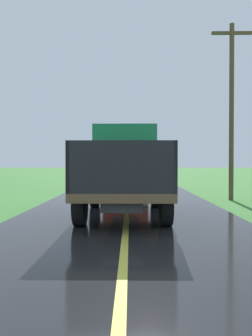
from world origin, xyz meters
TOP-DOWN VIEW (x-y plane):
  - banana_truck_near at (-0.07, 11.56)m, footprint 2.38×5.82m
  - banana_truck_far at (-0.11, 21.31)m, footprint 2.38×5.81m
  - utility_pole_roadside at (4.44, 15.18)m, footprint 1.72×0.20m

SIDE VIEW (x-z plane):
  - banana_truck_near at x=-0.07m, z-range 0.07..2.87m
  - banana_truck_far at x=-0.11m, z-range 0.07..2.87m
  - utility_pole_roadside at x=4.44m, z-range 0.26..7.80m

